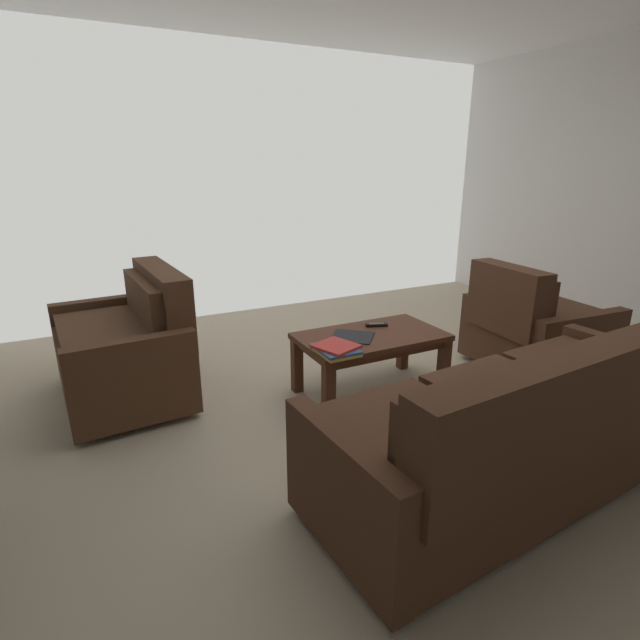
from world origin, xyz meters
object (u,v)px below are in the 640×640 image
at_px(coffee_table, 371,344).
at_px(loose_magazine, 352,337).
at_px(armchair_side, 533,328).
at_px(book_stack, 336,349).
at_px(loveseat_near, 129,346).
at_px(sofa_main, 523,427).
at_px(tv_remote, 377,325).

distance_m(coffee_table, loose_magazine, 0.17).
height_order(armchair_side, book_stack, armchair_side).
bearing_deg(loose_magazine, loveseat_near, 104.11).
relative_size(sofa_main, loveseat_near, 1.78).
bearing_deg(loveseat_near, loose_magazine, 153.25).
distance_m(sofa_main, loose_magazine, 1.32).
relative_size(sofa_main, loose_magazine, 7.71).
bearing_deg(loose_magazine, sofa_main, -130.87).
bearing_deg(sofa_main, tv_remote, -93.65).
distance_m(sofa_main, loveseat_near, 2.55).
height_order(coffee_table, loose_magazine, loose_magazine).
xyz_separation_m(armchair_side, tv_remote, (1.22, -0.37, 0.10)).
bearing_deg(loose_magazine, book_stack, 172.33).
height_order(book_stack, tv_remote, book_stack).
bearing_deg(tv_remote, coffee_table, 45.31).
bearing_deg(loose_magazine, tv_remote, -25.30).
height_order(coffee_table, book_stack, book_stack).
bearing_deg(book_stack, coffee_table, -152.28).
relative_size(coffee_table, loose_magazine, 3.68).
bearing_deg(sofa_main, loose_magazine, -81.74).
xyz_separation_m(tv_remote, loose_magazine, (0.28, 0.12, -0.01)).
height_order(loveseat_near, coffee_table, loveseat_near).
bearing_deg(book_stack, armchair_side, 178.93).
bearing_deg(coffee_table, tv_remote, -134.69).
relative_size(coffee_table, armchair_side, 1.10).
bearing_deg(coffee_table, armchair_side, 169.98).
distance_m(loveseat_near, armchair_side, 3.04).
height_order(tv_remote, loose_magazine, tv_remote).
bearing_deg(loose_magazine, armchair_side, -58.41).
xyz_separation_m(loveseat_near, coffee_table, (-1.54, 0.70, -0.01)).
distance_m(sofa_main, coffee_table, 1.30).
relative_size(book_stack, loose_magazine, 1.11).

